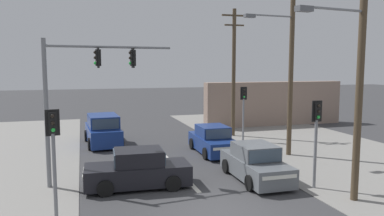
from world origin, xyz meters
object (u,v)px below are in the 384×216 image
at_px(utility_pole_midground_right, 289,53).
at_px(sedan_crossing_left, 138,170).
at_px(traffic_signal_mast, 79,85).
at_px(suv_oncoming_mid, 103,131).
at_px(pedestal_signal_left_kerb, 53,145).
at_px(pedestal_signal_far_median, 244,104).
at_px(sedan_receding_far, 213,141).
at_px(sedan_oncoming_near, 255,164).
at_px(utility_pole_background_right, 234,70).
at_px(utility_pole_foreground_right, 358,61).
at_px(pedestal_signal_right_kerb, 316,129).

relative_size(utility_pole_midground_right, sedan_crossing_left, 2.42).
xyz_separation_m(traffic_signal_mast, suv_oncoming_mid, (1.29, 7.81, -3.26)).
distance_m(pedestal_signal_left_kerb, sedan_crossing_left, 4.21).
bearing_deg(pedestal_signal_far_median, sedan_receding_far, -138.94).
xyz_separation_m(pedestal_signal_far_median, sedan_oncoming_near, (-2.97, -7.88, -1.71)).
bearing_deg(utility_pole_background_right, utility_pole_foreground_right, -93.51).
distance_m(utility_pole_midground_right, suv_oncoming_mid, 12.12).
xyz_separation_m(utility_pole_background_right, sedan_receding_far, (-3.13, -4.52, -3.92)).
xyz_separation_m(utility_pole_midground_right, traffic_signal_mast, (-10.85, -2.02, -1.44)).
height_order(pedestal_signal_right_kerb, suv_oncoming_mid, pedestal_signal_right_kerb).
relative_size(utility_pole_foreground_right, suv_oncoming_mid, 2.04).
bearing_deg(sedan_crossing_left, sedan_oncoming_near, -4.78).
relative_size(utility_pole_midground_right, sedan_receding_far, 2.45).
relative_size(pedestal_signal_right_kerb, suv_oncoming_mid, 0.77).
xyz_separation_m(sedan_receding_far, sedan_crossing_left, (-4.93, -4.79, 0.00)).
distance_m(utility_pole_foreground_right, pedestal_signal_far_median, 11.58).
bearing_deg(sedan_oncoming_near, utility_pole_background_right, 72.71).
bearing_deg(suv_oncoming_mid, sedan_receding_far, -35.36).
height_order(sedan_crossing_left, sedan_oncoming_near, same).
bearing_deg(sedan_oncoming_near, sedan_crossing_left, 175.22).
relative_size(pedestal_signal_right_kerb, pedestal_signal_far_median, 1.00).
bearing_deg(pedestal_signal_far_median, sedan_crossing_left, -136.99).
bearing_deg(sedan_crossing_left, utility_pole_foreground_right, -27.52).
bearing_deg(utility_pole_background_right, suv_oncoming_mid, -177.46).
height_order(utility_pole_background_right, traffic_signal_mast, utility_pole_background_right).
bearing_deg(pedestal_signal_left_kerb, suv_oncoming_mid, 79.38).
relative_size(utility_pole_background_right, sedan_receding_far, 2.06).
xyz_separation_m(pedestal_signal_right_kerb, pedestal_signal_left_kerb, (-9.80, -0.22, 0.00)).
relative_size(utility_pole_foreground_right, sedan_receding_far, 2.22).
bearing_deg(sedan_receding_far, traffic_signal_mast, -152.62).
height_order(utility_pole_foreground_right, pedestal_signal_right_kerb, utility_pole_foreground_right).
relative_size(traffic_signal_mast, pedestal_signal_far_median, 1.69).
relative_size(sedan_receding_far, sedan_crossing_left, 0.99).
relative_size(sedan_receding_far, sedan_oncoming_near, 1.00).
bearing_deg(sedan_crossing_left, pedestal_signal_right_kerb, -17.70).
xyz_separation_m(utility_pole_foreground_right, sedan_oncoming_near, (-2.23, 3.36, -4.38)).
relative_size(traffic_signal_mast, sedan_oncoming_near, 1.41).
distance_m(utility_pole_background_right, suv_oncoming_mid, 9.70).
bearing_deg(suv_oncoming_mid, sedan_oncoming_near, -57.65).
xyz_separation_m(sedan_crossing_left, sedan_oncoming_near, (5.03, -0.42, 0.00)).
height_order(utility_pole_background_right, sedan_crossing_left, utility_pole_background_right).
xyz_separation_m(suv_oncoming_mid, sedan_oncoming_near, (5.91, -9.34, -0.18)).
relative_size(pedestal_signal_left_kerb, suv_oncoming_mid, 0.77).
distance_m(utility_pole_midground_right, pedestal_signal_right_kerb, 6.45).
height_order(utility_pole_foreground_right, suv_oncoming_mid, utility_pole_foreground_right).
bearing_deg(pedestal_signal_right_kerb, sedan_crossing_left, 162.30).
bearing_deg(pedestal_signal_far_median, utility_pole_background_right, 88.24).
relative_size(utility_pole_foreground_right, traffic_signal_mast, 1.57).
distance_m(pedestal_signal_right_kerb, pedestal_signal_far_median, 9.71).
relative_size(utility_pole_background_right, pedestal_signal_right_kerb, 2.47).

